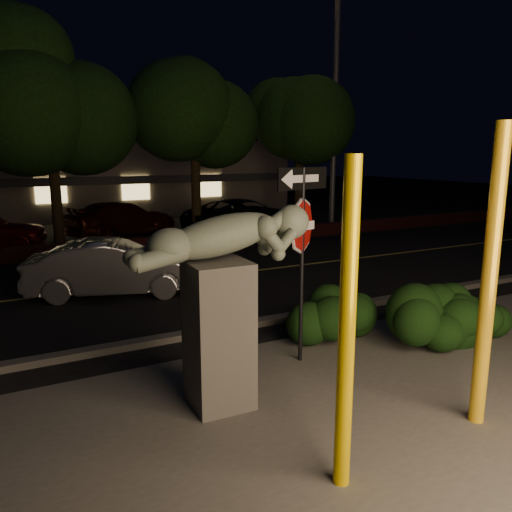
{
  "coord_description": "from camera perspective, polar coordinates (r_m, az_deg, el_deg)",
  "views": [
    {
      "loc": [
        -4.43,
        -5.31,
        3.31
      ],
      "look_at": [
        -0.57,
        2.03,
        1.6
      ],
      "focal_mm": 35.0,
      "sensor_mm": 36.0,
      "label": 1
    }
  ],
  "objects": [
    {
      "name": "parked_car_dark",
      "position": [
        21.06,
        -1.42,
        4.61
      ],
      "size": [
        5.68,
        3.68,
        1.45
      ],
      "primitive_type": "imported",
      "rotation": [
        0.0,
        0.0,
        1.83
      ],
      "color": "black",
      "rests_on": "ground"
    },
    {
      "name": "parking_lot",
      "position": [
        22.98,
        -16.39,
        2.92
      ],
      "size": [
        40.0,
        12.0,
        0.01
      ],
      "primitive_type": "cube",
      "color": "black",
      "rests_on": "ground"
    },
    {
      "name": "ground",
      "position": [
        16.28,
        -11.39,
        -0.31
      ],
      "size": [
        90.0,
        90.0,
        0.0
      ],
      "primitive_type": "plane",
      "color": "black",
      "rests_on": "ground"
    },
    {
      "name": "parked_car_darkred",
      "position": [
        21.07,
        -15.06,
        4.13
      ],
      "size": [
        5.18,
        3.61,
        1.39
      ],
      "primitive_type": "imported",
      "rotation": [
        0.0,
        0.0,
        1.95
      ],
      "color": "#3E100A",
      "rests_on": "ground"
    },
    {
      "name": "yellow_pole_left",
      "position": [
        4.89,
        10.34,
        -8.33
      ],
      "size": [
        0.17,
        0.17,
        3.31
      ],
      "primitive_type": "cylinder",
      "color": "#FACB03",
      "rests_on": "ground"
    },
    {
      "name": "signpost",
      "position": [
        7.71,
        5.33,
        3.38
      ],
      "size": [
        1.03,
        0.28,
        3.1
      ],
      "rotation": [
        0.0,
        0.0,
        0.24
      ],
      "color": "black",
      "rests_on": "ground"
    },
    {
      "name": "silver_sedan",
      "position": [
        12.24,
        -15.86,
        -1.32
      ],
      "size": [
        4.22,
        2.52,
        1.31
      ],
      "primitive_type": "imported",
      "rotation": [
        0.0,
        0.0,
        1.27
      ],
      "color": "#A3A4A8",
      "rests_on": "ground"
    },
    {
      "name": "curb",
      "position": [
        9.88,
        0.56,
        -7.56
      ],
      "size": [
        80.0,
        0.25,
        0.12
      ],
      "primitive_type": "cube",
      "color": "#4C4944",
      "rests_on": "ground"
    },
    {
      "name": "hedge_right",
      "position": [
        9.23,
        20.43,
        -5.99
      ],
      "size": [
        2.07,
        1.34,
        1.26
      ],
      "primitive_type": "ellipsoid",
      "rotation": [
        0.0,
        0.0,
        -0.17
      ],
      "color": "black",
      "rests_on": "ground"
    },
    {
      "name": "tree_far_d",
      "position": [
        22.21,
        5.09,
        17.06
      ],
      "size": [
        4.4,
        4.4,
        7.42
      ],
      "color": "black",
      "rests_on": "ground"
    },
    {
      "name": "building",
      "position": [
        30.65,
        -19.66,
        8.54
      ],
      "size": [
        22.0,
        10.2,
        4.0
      ],
      "color": "#665C51",
      "rests_on": "ground"
    },
    {
      "name": "patio",
      "position": [
        7.01,
        16.58,
        -16.97
      ],
      "size": [
        14.0,
        6.0,
        0.02
      ],
      "primitive_type": "cube",
      "color": "#4C4944",
      "rests_on": "ground"
    },
    {
      "name": "yellow_pole_right",
      "position": [
        6.53,
        25.1,
        -2.52
      ],
      "size": [
        0.18,
        0.18,
        3.67
      ],
      "primitive_type": "cylinder",
      "color": "yellow",
      "rests_on": "ground"
    },
    {
      "name": "hedge_center",
      "position": [
        9.18,
        8.95,
        -6.13
      ],
      "size": [
        2.21,
        1.42,
        1.06
      ],
      "primitive_type": "ellipsoid",
      "rotation": [
        0.0,
        0.0,
        0.24
      ],
      "color": "black",
      "rests_on": "ground"
    },
    {
      "name": "tree_far_c",
      "position": [
        19.53,
        -7.15,
        18.49
      ],
      "size": [
        4.8,
        4.8,
        7.84
      ],
      "color": "black",
      "rests_on": "ground"
    },
    {
      "name": "road",
      "position": [
        13.49,
        -7.74,
        -2.63
      ],
      "size": [
        80.0,
        8.0,
        0.01
      ],
      "primitive_type": "cube",
      "color": "black",
      "rests_on": "ground"
    },
    {
      "name": "streetlight",
      "position": [
        21.39,
        8.47,
        20.94
      ],
      "size": [
        1.63,
        0.86,
        11.43
      ],
      "rotation": [
        0.0,
        0.0,
        -0.37
      ],
      "color": "#4A4A4F",
      "rests_on": "ground"
    },
    {
      "name": "hedge_far_right",
      "position": [
        9.88,
        24.12,
        -6.13
      ],
      "size": [
        1.37,
        0.88,
        0.93
      ],
      "primitive_type": "ellipsoid",
      "rotation": [
        0.0,
        0.0,
        -0.03
      ],
      "color": "black",
      "rests_on": "ground"
    },
    {
      "name": "tree_far_b",
      "position": [
        18.81,
        -22.91,
        19.17
      ],
      "size": [
        5.2,
        5.2,
        8.41
      ],
      "color": "black",
      "rests_on": "ground"
    },
    {
      "name": "lane_marking",
      "position": [
        13.49,
        -7.74,
        -2.58
      ],
      "size": [
        80.0,
        0.12,
        0.0
      ],
      "primitive_type": "cube",
      "color": "#ADA145",
      "rests_on": "road"
    },
    {
      "name": "brick_wall",
      "position": [
        17.46,
        -12.64,
        1.28
      ],
      "size": [
        40.0,
        0.35,
        0.5
      ],
      "primitive_type": "cube",
      "color": "#421615",
      "rests_on": "ground"
    },
    {
      "name": "sculpture",
      "position": [
        6.42,
        -4.0,
        -3.58
      ],
      "size": [
        2.46,
        0.79,
        2.64
      ],
      "rotation": [
        0.0,
        0.0,
        -0.03
      ],
      "color": "#4C4944",
      "rests_on": "ground"
    }
  ]
}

